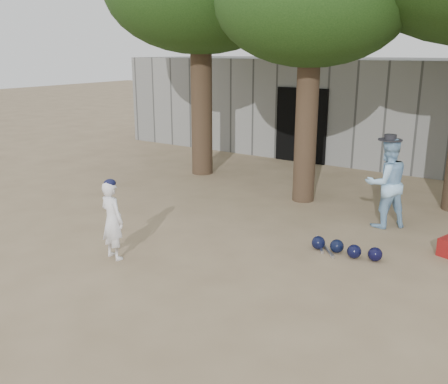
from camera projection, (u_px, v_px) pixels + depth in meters
The scene contains 6 objects.
ground at pixel (160, 255), 8.24m from camera, with size 70.00×70.00×0.00m, color #937C5E.
boy_player at pixel (112, 220), 7.98m from camera, with size 0.47×0.31×1.29m, color white.
spectator_blue at pixel (386, 183), 9.38m from camera, with size 0.83×0.65×1.71m, color #9CCCF2.
back_building at pixel (370, 107), 16.07m from camera, with size 16.00×5.24×3.00m.
helmet_row at pixel (346, 249), 8.22m from camera, with size 1.19×0.30×0.23m.
bat_pile at pixel (323, 247), 8.54m from camera, with size 0.64×0.74×0.06m.
Camera 1 is at (5.13, -5.75, 3.28)m, focal length 40.00 mm.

